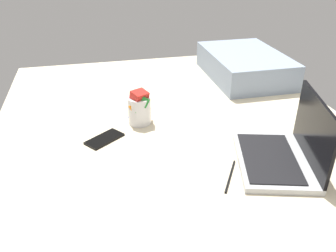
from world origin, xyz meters
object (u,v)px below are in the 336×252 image
object	(u,v)px
cell_phone	(104,138)
pillow	(245,65)
laptop	(284,152)
snack_cup	(139,109)

from	to	relation	value
cell_phone	pillow	xyz separation A→B (cm)	(-48.53, 76.14, 6.10)
laptop	cell_phone	distance (cm)	63.13
laptop	pillow	world-z (taller)	laptop
snack_cup	cell_phone	world-z (taller)	snack_cup
snack_cup	pillow	world-z (taller)	snack_cup
pillow	laptop	bearing A→B (deg)	-14.52
laptop	cell_phone	bearing A→B (deg)	-101.08
cell_phone	pillow	bearing A→B (deg)	85.49
laptop	cell_phone	size ratio (longest dim) A/B	2.72
laptop	snack_cup	world-z (taller)	laptop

